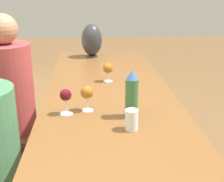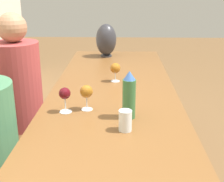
% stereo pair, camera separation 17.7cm
% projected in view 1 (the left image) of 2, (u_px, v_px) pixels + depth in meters
% --- Properties ---
extents(dining_table, '(3.11, 0.83, 0.77)m').
position_uv_depth(dining_table, '(112.00, 119.00, 1.81)').
color(dining_table, brown).
rests_on(dining_table, ground_plane).
extents(water_bottle, '(0.07, 0.07, 0.26)m').
position_uv_depth(water_bottle, '(132.00, 95.00, 1.64)').
color(water_bottle, '#336638').
rests_on(water_bottle, dining_table).
extents(water_tumbler, '(0.06, 0.06, 0.10)m').
position_uv_depth(water_tumbler, '(132.00, 120.00, 1.52)').
color(water_tumbler, silver).
rests_on(water_tumbler, dining_table).
extents(vase, '(0.20, 0.20, 0.31)m').
position_uv_depth(vase, '(92.00, 40.00, 2.97)').
color(vase, '#2D2D33').
rests_on(vase, dining_table).
extents(wine_glass_1, '(0.07, 0.07, 0.14)m').
position_uv_depth(wine_glass_1, '(66.00, 96.00, 1.68)').
color(wine_glass_1, silver).
rests_on(wine_glass_1, dining_table).
extents(wine_glass_2, '(0.07, 0.07, 0.15)m').
position_uv_depth(wine_glass_2, '(87.00, 93.00, 1.72)').
color(wine_glass_2, silver).
rests_on(wine_glass_2, dining_table).
extents(wine_glass_3, '(0.07, 0.07, 0.14)m').
position_uv_depth(wine_glass_3, '(108.00, 69.00, 2.24)').
color(wine_glass_3, silver).
rests_on(wine_glass_3, dining_table).
extents(chair_far, '(0.44, 0.44, 0.98)m').
position_uv_depth(chair_far, '(2.00, 122.00, 2.21)').
color(chair_far, brown).
rests_on(chair_far, ground_plane).
extents(person_far, '(0.33, 0.33, 1.27)m').
position_uv_depth(person_far, '(12.00, 100.00, 2.16)').
color(person_far, '#2D2D38').
rests_on(person_far, ground_plane).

